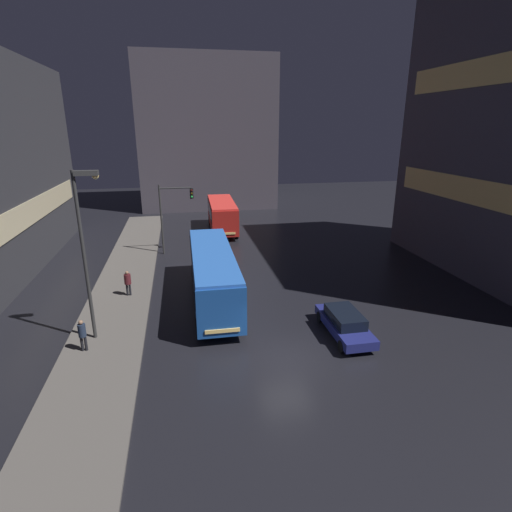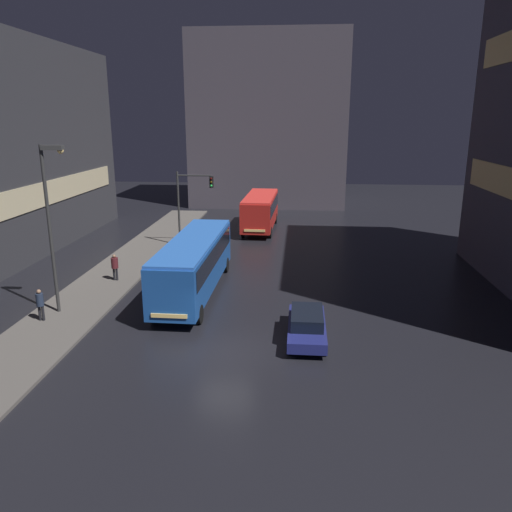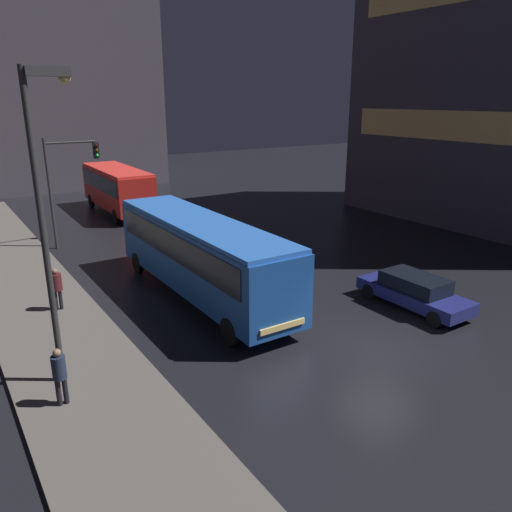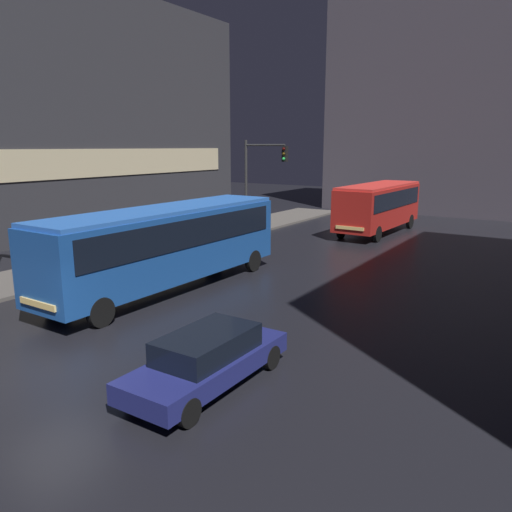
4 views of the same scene
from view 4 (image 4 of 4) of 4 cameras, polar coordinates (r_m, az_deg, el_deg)
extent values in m
plane|color=black|center=(14.21, -22.26, -12.50)|extent=(120.00, 120.00, 0.00)
cube|color=#56514C|center=(26.83, -15.99, -0.31)|extent=(4.00, 48.00, 0.15)
cube|color=#2D2D33|center=(39.95, -20.51, 14.88)|extent=(10.00, 25.95, 16.00)
cube|color=beige|center=(36.09, -15.30, 10.31)|extent=(0.24, 22.06, 1.80)
cube|color=#423D47|center=(50.73, 20.55, 16.20)|extent=(18.00, 12.00, 19.54)
cube|color=#194793|center=(20.49, -10.07, 1.32)|extent=(2.68, 11.76, 2.67)
cube|color=black|center=(20.39, -10.13, 2.93)|extent=(2.73, 10.82, 1.10)
cube|color=blue|center=(20.27, -10.22, 5.25)|extent=(2.63, 11.52, 0.16)
cube|color=#F4CC72|center=(17.07, -23.66, -5.04)|extent=(1.80, 0.12, 0.20)
cylinder|color=black|center=(17.06, -17.33, -6.14)|extent=(0.26, 1.00, 1.00)
cylinder|color=black|center=(18.89, -21.92, -4.69)|extent=(0.26, 1.00, 1.00)
cylinder|color=black|center=(23.48, -0.33, -0.54)|extent=(0.26, 1.00, 1.00)
cylinder|color=black|center=(24.84, -4.88, 0.14)|extent=(0.26, 1.00, 1.00)
cube|color=#AD1E19|center=(34.70, 13.83, 5.58)|extent=(2.85, 9.24, 2.58)
cube|color=black|center=(34.64, 13.87, 6.46)|extent=(2.89, 8.50, 1.10)
cube|color=red|center=(34.57, 13.94, 7.83)|extent=(2.79, 9.05, 0.16)
cube|color=#F4CC72|center=(30.59, 10.66, 3.15)|extent=(1.82, 0.15, 0.20)
cylinder|color=black|center=(31.52, 13.67, 2.46)|extent=(0.28, 1.01, 1.00)
cylinder|color=black|center=(32.43, 9.71, 2.90)|extent=(0.28, 1.01, 1.00)
cylinder|color=black|center=(37.48, 17.18, 3.80)|extent=(0.28, 1.01, 1.00)
cylinder|color=black|center=(38.24, 13.74, 4.16)|extent=(0.28, 1.01, 1.00)
cube|color=navy|center=(12.53, -5.54, -12.25)|extent=(1.78, 4.74, 0.50)
cube|color=black|center=(12.31, -5.59, -9.97)|extent=(1.51, 2.61, 0.58)
cylinder|color=black|center=(11.03, -7.74, -17.28)|extent=(0.20, 0.64, 0.64)
cylinder|color=black|center=(12.03, -13.75, -14.88)|extent=(0.20, 0.64, 0.64)
cylinder|color=black|center=(13.45, 1.73, -11.48)|extent=(0.20, 0.64, 0.64)
cylinder|color=black|center=(14.28, -3.86, -10.04)|extent=(0.20, 0.64, 0.64)
cylinder|color=black|center=(25.84, -16.70, 0.26)|extent=(0.14, 0.14, 0.81)
cylinder|color=black|center=(25.70, -16.44, 0.22)|extent=(0.14, 0.14, 0.81)
cylinder|color=#4C191E|center=(25.63, -16.67, 1.87)|extent=(0.51, 0.51, 0.68)
sphere|color=#8C664C|center=(25.55, -16.74, 2.86)|extent=(0.22, 0.22, 0.22)
cylinder|color=#2D2D2D|center=(31.00, -1.14, 7.43)|extent=(0.16, 0.16, 6.14)
cylinder|color=#2D2D2D|center=(30.15, 1.03, 12.56)|extent=(2.72, 0.12, 0.12)
cube|color=black|center=(29.45, 3.32, 11.57)|extent=(0.30, 0.24, 0.90)
sphere|color=#390706|center=(29.33, 3.19, 12.12)|extent=(0.18, 0.18, 0.18)
sphere|color=#3B2B07|center=(29.33, 3.18, 11.57)|extent=(0.18, 0.18, 0.18)
sphere|color=green|center=(29.34, 3.18, 11.02)|extent=(0.18, 0.18, 0.18)
camera|label=1|loc=(18.87, -91.81, 15.90)|focal=28.00mm
camera|label=2|loc=(15.97, -119.80, 10.35)|focal=35.00mm
camera|label=3|loc=(23.20, -66.85, 11.05)|focal=35.00mm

